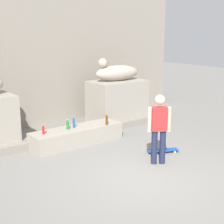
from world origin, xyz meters
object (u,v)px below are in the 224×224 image
at_px(skateboard, 163,150).
at_px(bottle_red, 43,130).
at_px(bottle_brown, 107,120).
at_px(bottle_blue, 74,123).
at_px(skater, 159,126).
at_px(statue_reclining_right, 116,72).
at_px(bottle_green, 68,125).

distance_m(skateboard, bottle_red, 3.16).
bearing_deg(bottle_brown, bottle_blue, 158.55).
height_order(skater, skateboard, skater).
xyz_separation_m(statue_reclining_right, bottle_brown, (-1.48, -1.43, -1.12)).
height_order(skater, bottle_red, skater).
xyz_separation_m(skater, bottle_red, (-1.76, 2.45, -0.35)).
height_order(skateboard, bottle_blue, bottle_blue).
bearing_deg(bottle_red, skateboard, -40.25).
relative_size(skater, bottle_brown, 5.05).
xyz_separation_m(bottle_red, bottle_green, (0.73, -0.01, 0.01)).
height_order(bottle_red, bottle_blue, bottle_blue).
bearing_deg(bottle_blue, skater, -71.79).
bearing_deg(bottle_blue, bottle_green, -168.69).
distance_m(skateboard, bottle_blue, 2.56).
relative_size(bottle_green, bottle_blue, 0.88).
bearing_deg(bottle_brown, statue_reclining_right, 44.00).
height_order(statue_reclining_right, bottle_blue, statue_reclining_right).
bearing_deg(skater, bottle_brown, 122.67).
bearing_deg(statue_reclining_right, bottle_blue, 32.36).
xyz_separation_m(bottle_brown, bottle_red, (-1.83, 0.31, -0.03)).
height_order(bottle_brown, bottle_blue, bottle_brown).
bearing_deg(bottle_red, bottle_blue, 2.21).
distance_m(bottle_red, bottle_green, 0.73).
bearing_deg(skater, statue_reclining_right, 101.04).
xyz_separation_m(skateboard, bottle_red, (-2.38, 2.02, 0.50)).
xyz_separation_m(bottle_red, bottle_blue, (0.95, 0.04, 0.03)).
relative_size(statue_reclining_right, bottle_red, 6.17).
distance_m(statue_reclining_right, skater, 3.96).
bearing_deg(bottle_blue, bottle_brown, -21.45).
distance_m(bottle_brown, bottle_red, 1.86).
height_order(skater, bottle_blue, skater).
distance_m(statue_reclining_right, bottle_red, 3.68).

